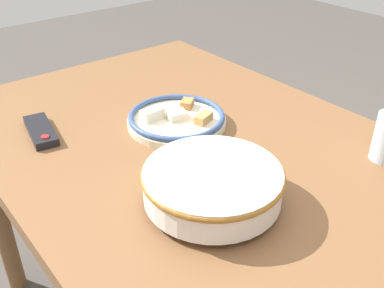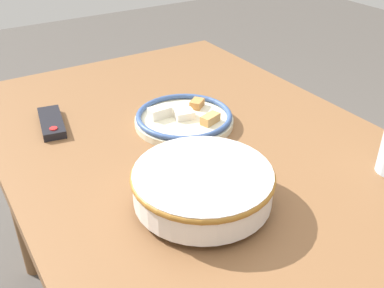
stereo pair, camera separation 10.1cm
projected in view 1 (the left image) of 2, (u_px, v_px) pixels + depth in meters
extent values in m
cube|color=brown|center=(226.00, 170.00, 1.03)|extent=(1.53, 0.89, 0.04)
cylinder|color=brown|center=(177.00, 139.00, 1.88)|extent=(0.06, 0.06, 0.71)
cylinder|color=silver|center=(212.00, 200.00, 0.89)|extent=(0.12, 0.12, 0.01)
cylinder|color=silver|center=(212.00, 184.00, 0.87)|extent=(0.27, 0.27, 0.06)
cylinder|color=#C67A33|center=(212.00, 186.00, 0.87)|extent=(0.24, 0.24, 0.05)
torus|color=#936023|center=(213.00, 174.00, 0.86)|extent=(0.28, 0.28, 0.01)
cylinder|color=beige|center=(177.00, 122.00, 1.17)|extent=(0.26, 0.26, 0.02)
torus|color=#334C7F|center=(177.00, 116.00, 1.16)|extent=(0.25, 0.25, 0.01)
cube|color=#B2753D|center=(187.00, 104.00, 1.22)|extent=(0.05, 0.05, 0.02)
cube|color=silver|center=(152.00, 114.00, 1.16)|extent=(0.04, 0.06, 0.03)
cube|color=silver|center=(177.00, 115.00, 1.16)|extent=(0.05, 0.06, 0.02)
cube|color=tan|center=(204.00, 118.00, 1.14)|extent=(0.04, 0.06, 0.02)
cube|color=black|center=(41.00, 131.00, 1.12)|extent=(0.17, 0.08, 0.02)
cylinder|color=red|center=(45.00, 137.00, 1.08)|extent=(0.02, 0.02, 0.00)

